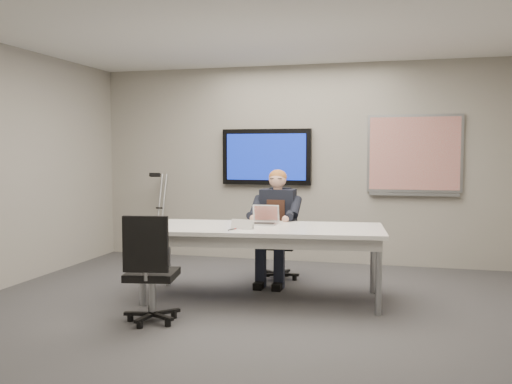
% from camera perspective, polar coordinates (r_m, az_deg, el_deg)
% --- Properties ---
extents(floor, '(6.00, 6.00, 0.02)m').
position_cam_1_polar(floor, '(5.46, -1.32, -12.68)').
color(floor, '#363739').
rests_on(floor, ground).
extents(ceiling, '(6.00, 6.00, 0.02)m').
position_cam_1_polar(ceiling, '(5.37, -1.37, 17.25)').
color(ceiling, white).
rests_on(ceiling, wall_back).
extents(wall_back, '(6.00, 0.02, 2.80)m').
position_cam_1_polar(wall_back, '(8.16, 4.56, 2.82)').
color(wall_back, '#9C978D').
rests_on(wall_back, ground).
extents(wall_front, '(6.00, 0.02, 2.80)m').
position_cam_1_polar(wall_front, '(2.50, -20.92, -0.13)').
color(wall_front, '#9C978D').
rests_on(wall_front, ground).
extents(conference_table, '(2.63, 1.34, 0.78)m').
position_cam_1_polar(conference_table, '(6.06, 0.69, -4.32)').
color(conference_table, white).
rests_on(conference_table, ground).
extents(tv_display, '(1.30, 0.09, 0.80)m').
position_cam_1_polar(tv_display, '(8.21, 1.05, 3.53)').
color(tv_display, black).
rests_on(tv_display, wall_back).
extents(whiteboard, '(1.25, 0.08, 1.10)m').
position_cam_1_polar(whiteboard, '(7.99, 15.55, 3.59)').
color(whiteboard, '#94979C').
rests_on(whiteboard, wall_back).
extents(office_chair_far, '(0.46, 0.46, 0.97)m').
position_cam_1_polar(office_chair_far, '(7.10, 2.33, -6.27)').
color(office_chair_far, black).
rests_on(office_chair_far, ground).
extents(office_chair_near, '(0.56, 0.56, 1.01)m').
position_cam_1_polar(office_chair_near, '(5.37, -10.45, -9.55)').
color(office_chair_near, black).
rests_on(office_chair_near, ground).
extents(seated_person, '(0.42, 0.72, 1.36)m').
position_cam_1_polar(seated_person, '(6.82, 1.88, -4.60)').
color(seated_person, '#1C202F').
rests_on(seated_person, office_chair_far).
extents(crutch, '(0.34, 0.76, 1.36)m').
position_cam_1_polar(crutch, '(8.59, -9.55, -2.19)').
color(crutch, '#A7AAAE').
rests_on(crutch, ground).
extents(laptop, '(0.31, 0.30, 0.21)m').
position_cam_1_polar(laptop, '(6.26, 0.84, -2.75)').
color(laptop, '#B4B4B7').
rests_on(laptop, conference_table).
extents(name_tent, '(0.25, 0.11, 0.10)m').
position_cam_1_polar(name_tent, '(5.88, -1.36, -3.22)').
color(name_tent, silver).
rests_on(name_tent, conference_table).
extents(pen, '(0.05, 0.14, 0.01)m').
position_cam_1_polar(pen, '(5.81, -2.39, -3.75)').
color(pen, black).
rests_on(pen, conference_table).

